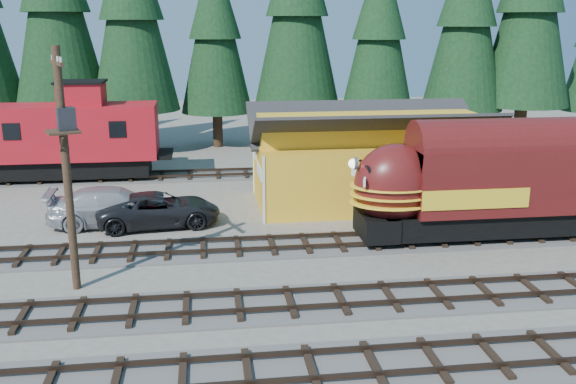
{
  "coord_description": "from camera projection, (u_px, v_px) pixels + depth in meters",
  "views": [
    {
      "loc": [
        -8.78,
        -22.51,
        9.6
      ],
      "look_at": [
        -5.28,
        4.0,
        2.51
      ],
      "focal_mm": 40.0,
      "sensor_mm": 36.0,
      "label": 1
    }
  ],
  "objects": [
    {
      "name": "ground",
      "position": [
        435.0,
        275.0,
        25.14
      ],
      "size": [
        120.0,
        120.0,
        0.0
      ],
      "primitive_type": "plane",
      "color": "#6B665B",
      "rests_on": "ground"
    },
    {
      "name": "utility_pole",
      "position": [
        66.0,
        155.0,
        22.61
      ],
      "size": [
        1.39,
        2.07,
        8.85
      ],
      "rotation": [
        0.0,
        0.0,
        0.36
      ],
      "color": "black",
      "rests_on": "ground"
    },
    {
      "name": "pickup_truck_b",
      "position": [
        115.0,
        207.0,
        31.17
      ],
      "size": [
        6.44,
        2.8,
        1.85
      ],
      "primitive_type": "imported",
      "rotation": [
        0.0,
        0.0,
        1.61
      ],
      "color": "#B3B6BC",
      "rests_on": "ground"
    },
    {
      "name": "track_spur",
      "position": [
        187.0,
        176.0,
        41.1
      ],
      "size": [
        32.0,
        3.2,
        0.33
      ],
      "color": "#4C4947",
      "rests_on": "ground"
    },
    {
      "name": "locomotive",
      "position": [
        510.0,
        186.0,
        28.96
      ],
      "size": [
        15.33,
        3.05,
        4.17
      ],
      "color": "black",
      "rests_on": "ground"
    },
    {
      "name": "caboose",
      "position": [
        68.0,
        136.0,
        39.49
      ],
      "size": [
        11.02,
        3.2,
        5.73
      ],
      "color": "black",
      "rests_on": "ground"
    },
    {
      "name": "conifer_backdrop",
      "position": [
        350.0,
        11.0,
        47.01
      ],
      "size": [
        78.86,
        22.2,
        17.33
      ],
      "color": "black",
      "rests_on": "ground"
    },
    {
      "name": "pickup_truck_a",
      "position": [
        159.0,
        209.0,
        31.05
      ],
      "size": [
        6.16,
        3.35,
        1.64
      ],
      "primitive_type": "imported",
      "rotation": [
        0.0,
        0.0,
        1.68
      ],
      "color": "black",
      "rests_on": "ground"
    },
    {
      "name": "depot",
      "position": [
        369.0,
        150.0,
        34.44
      ],
      "size": [
        12.8,
        7.0,
        5.3
      ],
      "color": "gold",
      "rests_on": "ground"
    }
  ]
}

